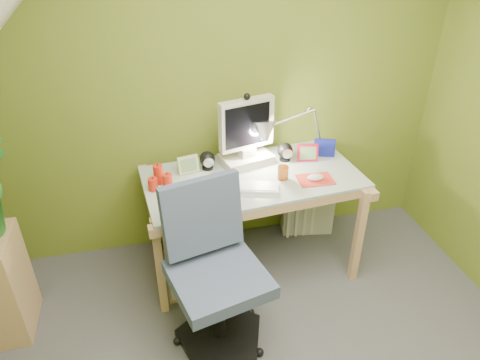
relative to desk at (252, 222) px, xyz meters
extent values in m
cube|color=olive|center=(-0.13, 0.40, 0.83)|extent=(3.20, 0.01, 2.40)
cube|color=silver|center=(-0.08, -0.14, 0.38)|extent=(0.43, 0.24, 0.02)
cube|color=red|center=(0.38, -0.14, 0.38)|extent=(0.23, 0.17, 0.01)
ellipsoid|color=silver|center=(0.38, -0.14, 0.39)|extent=(0.12, 0.09, 0.04)
cylinder|color=#9A4D16|center=(0.18, -0.08, 0.42)|extent=(0.08, 0.08, 0.09)
cube|color=red|center=(0.42, 0.12, 0.44)|extent=(0.14, 0.05, 0.12)
cube|color=navy|center=(0.56, 0.16, 0.44)|extent=(0.14, 0.07, 0.12)
cube|color=#C3D08F|center=(-0.40, 0.14, 0.43)|extent=(0.14, 0.05, 0.12)
cube|color=tan|center=(-1.58, -0.23, -0.04)|extent=(0.25, 0.39, 0.68)
cube|color=silver|center=(0.53, 0.29, -0.18)|extent=(0.42, 0.22, 0.40)
camera|label=1|loc=(-0.63, -2.39, 1.84)|focal=33.00mm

